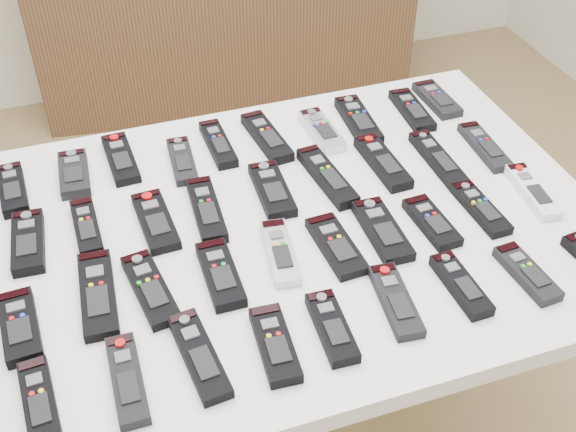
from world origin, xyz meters
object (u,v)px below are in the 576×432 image
object	(u,v)px
remote_19	(20,326)
remote_31	(199,355)
remote_16	(383,162)
remote_33	(332,327)
remote_21	(150,289)
remote_25	(382,230)
remote_2	(121,159)
remote_9	(437,99)
remote_20	(98,294)
remote_6	(322,131)
sideboard	(225,16)
remote_3	(182,161)
remote_28	(533,191)
remote_0	(13,190)
remote_10	(28,242)
remote_5	(267,137)
remote_22	(220,274)
remote_29	(39,402)
remote_13	(207,210)
remote_26	(432,222)
remote_23	(280,252)
remote_35	(461,285)
remote_17	(438,159)
table	(288,245)
remote_34	(396,301)
remote_12	(156,221)
remote_4	(218,144)
remote_15	(327,177)
remote_7	(358,120)
remote_30	(127,380)
remote_36	(527,273)
remote_24	(336,246)
remote_18	(484,147)
remote_14	(272,190)

from	to	relation	value
remote_19	remote_31	bearing A→B (deg)	-33.17
remote_16	remote_33	distance (m)	0.49
remote_21	remote_25	bearing A→B (deg)	-6.93
remote_2	remote_9	world-z (taller)	same
remote_21	remote_20	bearing A→B (deg)	161.18
remote_6	remote_9	size ratio (longest dim) A/B	1.05
sideboard	remote_3	size ratio (longest dim) A/B	9.70
remote_28	remote_31	size ratio (longest dim) A/B	0.92
remote_0	remote_10	bearing A→B (deg)	-86.16
remote_5	remote_22	xyz separation A→B (m)	(-0.21, -0.39, 0.00)
remote_21	remote_29	size ratio (longest dim) A/B	1.14
remote_13	remote_26	xyz separation A→B (m)	(0.41, -0.18, -0.00)
remote_20	remote_23	distance (m)	0.34
remote_22	remote_35	bearing A→B (deg)	-21.44
remote_31	remote_19	bearing A→B (deg)	144.36
remote_22	remote_28	size ratio (longest dim) A/B	0.96
remote_10	remote_29	distance (m)	0.38
remote_17	remote_31	world-z (taller)	remote_17
table	remote_34	bearing A→B (deg)	-67.88
remote_12	remote_23	size ratio (longest dim) A/B	1.04
remote_23	remote_4	bearing A→B (deg)	100.56
remote_25	remote_34	size ratio (longest dim) A/B	1.05
remote_4	remote_15	world-z (taller)	remote_15
table	remote_15	bearing A→B (deg)	40.28
remote_9	remote_22	xyz separation A→B (m)	(-0.66, -0.42, 0.00)
remote_3	remote_17	xyz separation A→B (m)	(0.53, -0.17, 0.00)
remote_7	remote_30	xyz separation A→B (m)	(-0.63, -0.57, -0.00)
remote_4	remote_19	distance (m)	0.61
remote_15	table	bearing A→B (deg)	-145.40
remote_9	remote_21	distance (m)	0.88
remote_31	remote_0	bearing A→B (deg)	110.13
remote_25	remote_36	world-z (taller)	same
remote_24	remote_2	bearing A→B (deg)	126.99
remote_35	remote_36	bearing A→B (deg)	-6.84
remote_15	remote_21	bearing A→B (deg)	-159.58
remote_6	remote_18	world-z (taller)	remote_6
remote_0	remote_22	bearing A→B (deg)	-50.38
remote_5	remote_10	bearing A→B (deg)	-166.13
remote_34	remote_30	bearing A→B (deg)	-171.73
remote_20	remote_23	xyz separation A→B (m)	(0.34, -0.00, -0.00)
remote_6	remote_9	world-z (taller)	remote_6
remote_3	remote_31	world-z (taller)	remote_31
remote_15	remote_20	world-z (taller)	remote_15
sideboard	remote_0	world-z (taller)	remote_0
remote_4	remote_13	world-z (taller)	remote_13
sideboard	remote_28	distance (m)	1.90
remote_14	remote_10	bearing A→B (deg)	-176.89
remote_17	remote_4	bearing A→B (deg)	154.84
remote_2	remote_23	xyz separation A→B (m)	(0.24, -0.40, 0.00)
remote_16	remote_34	distance (m)	0.41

